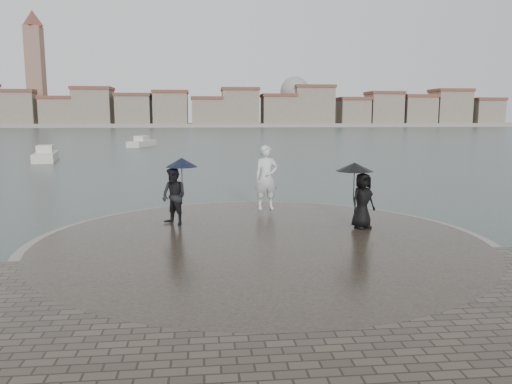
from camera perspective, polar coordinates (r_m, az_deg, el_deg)
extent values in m
plane|color=#2B3835|center=(10.37, 2.85, -11.99)|extent=(400.00, 400.00, 0.00)
cylinder|color=gray|center=(13.62, 0.58, -6.20)|extent=(12.50, 12.50, 0.32)
cylinder|color=#2D261E|center=(13.62, 0.58, -6.11)|extent=(11.90, 11.90, 0.36)
imported|color=silver|center=(17.68, 1.19, 1.66)|extent=(0.88, 0.62, 2.27)
imported|color=black|center=(15.40, -9.35, -0.49)|extent=(1.07, 1.06, 1.74)
cylinder|color=black|center=(15.42, -8.45, 1.33)|extent=(0.02, 0.02, 0.90)
cone|color=black|center=(15.36, -8.50, 3.37)|extent=(1.00, 1.00, 0.28)
imported|color=black|center=(15.03, 12.09, -0.98)|extent=(0.95, 0.82, 1.65)
cylinder|color=black|center=(14.98, 11.12, 0.86)|extent=(0.02, 0.02, 0.90)
cone|color=black|center=(14.92, 11.18, 2.84)|extent=(1.12, 1.12, 0.26)
cube|color=gray|center=(172.61, -5.58, 7.62)|extent=(260.00, 20.00, 1.20)
cube|color=gray|center=(179.39, -25.35, 8.44)|extent=(11.00, 10.00, 11.00)
cube|color=brown|center=(179.55, -25.48, 10.35)|extent=(11.60, 10.60, 1.00)
cube|color=gray|center=(175.84, -21.60, 8.35)|extent=(10.00, 10.00, 9.00)
cube|color=brown|center=(175.93, -21.69, 9.98)|extent=(10.60, 10.60, 1.00)
cube|color=gray|center=(173.27, -18.08, 9.03)|extent=(12.00, 10.00, 12.00)
cube|color=brown|center=(173.48, -18.18, 11.18)|extent=(12.60, 10.60, 1.00)
cube|color=gray|center=(171.07, -13.75, 8.88)|extent=(11.00, 10.00, 10.00)
cube|color=brown|center=(171.20, -13.82, 10.72)|extent=(11.60, 10.60, 1.00)
cube|color=gray|center=(169.91, -9.70, 9.18)|extent=(11.00, 10.00, 11.00)
cube|color=brown|center=(170.08, -9.75, 11.20)|extent=(11.60, 10.60, 1.00)
cube|color=gray|center=(169.59, -5.59, 8.92)|extent=(10.00, 10.00, 9.00)
cube|color=brown|center=(169.69, -5.61, 10.61)|extent=(10.60, 10.60, 1.00)
cube|color=gray|center=(170.06, -1.84, 9.46)|extent=(12.00, 10.00, 12.00)
cube|color=brown|center=(170.27, -1.85, 11.65)|extent=(12.60, 10.60, 1.00)
cube|color=gray|center=(171.50, 2.56, 9.12)|extent=(11.00, 10.00, 10.00)
cube|color=brown|center=(171.63, 2.57, 10.95)|extent=(11.60, 10.60, 1.00)
cube|color=gray|center=(173.70, 6.53, 9.56)|extent=(13.00, 10.00, 13.00)
cube|color=brown|center=(173.96, 6.57, 11.87)|extent=(13.60, 10.60, 1.00)
cube|color=gray|center=(177.24, 11.00, 8.79)|extent=(10.00, 10.00, 9.00)
cube|color=brown|center=(177.33, 11.04, 10.41)|extent=(10.60, 10.60, 1.00)
cube|color=gray|center=(180.75, 14.38, 8.99)|extent=(11.00, 10.00, 11.00)
cube|color=brown|center=(180.91, 14.46, 10.89)|extent=(11.60, 10.60, 1.00)
cube|color=gray|center=(185.24, 17.90, 8.68)|extent=(11.00, 10.00, 10.00)
cube|color=brown|center=(185.36, 17.98, 10.38)|extent=(11.60, 10.60, 1.00)
cube|color=gray|center=(190.39, 21.26, 8.80)|extent=(12.00, 10.00, 12.00)
cube|color=brown|center=(190.58, 21.37, 10.75)|extent=(12.60, 10.60, 1.00)
cube|color=gray|center=(196.63, 24.64, 8.14)|extent=(10.00, 10.00, 9.00)
cube|color=brown|center=(196.71, 24.73, 9.60)|extent=(10.60, 10.60, 1.00)
cube|color=#846654|center=(180.15, -23.83, 11.88)|extent=(5.00, 5.00, 32.00)
cone|color=brown|center=(182.35, -24.20, 17.68)|extent=(6.80, 6.80, 5.00)
sphere|color=gray|center=(174.65, 4.46, 11.39)|extent=(10.00, 10.00, 10.00)
cube|color=beige|center=(62.14, -12.91, 5.32)|extent=(3.10, 5.73, 0.90)
cube|color=beige|center=(62.11, -12.92, 5.87)|extent=(1.72, 2.26, 0.90)
cube|color=beige|center=(44.47, -22.90, 3.60)|extent=(2.62, 5.70, 0.90)
cube|color=beige|center=(44.43, -22.95, 4.37)|extent=(1.56, 2.19, 0.90)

